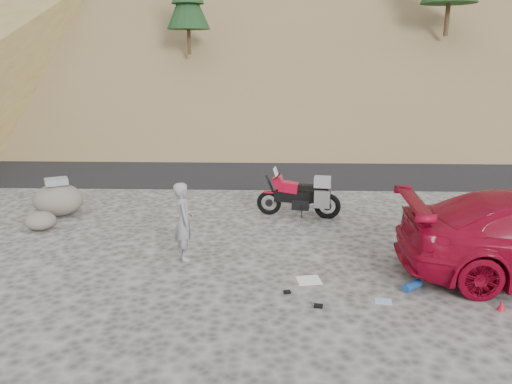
{
  "coord_description": "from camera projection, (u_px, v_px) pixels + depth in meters",
  "views": [
    {
      "loc": [
        -0.17,
        -9.87,
        4.15
      ],
      "look_at": [
        -0.53,
        1.63,
        1.0
      ],
      "focal_mm": 35.0,
      "sensor_mm": 36.0,
      "label": 1
    }
  ],
  "objects": [
    {
      "name": "gear_glove_a",
      "position": [
        318.0,
        306.0,
        8.52
      ],
      "size": [
        0.17,
        0.13,
        0.04
      ],
      "primitive_type": "cube",
      "rotation": [
        0.0,
        0.0,
        -0.18
      ],
      "color": "black",
      "rests_on": "ground"
    },
    {
      "name": "gear_blue_cloth",
      "position": [
        383.0,
        301.0,
        8.71
      ],
      "size": [
        0.32,
        0.25,
        0.01
      ],
      "primitive_type": "cube",
      "rotation": [
        0.0,
        0.0,
        -0.12
      ],
      "color": "#8DADDB",
      "rests_on": "ground"
    },
    {
      "name": "ground",
      "position": [
        278.0,
        258.0,
        10.61
      ],
      "size": [
        140.0,
        140.0,
        0.0
      ],
      "primitive_type": "plane",
      "color": "#3F3C3A",
      "rests_on": "ground"
    },
    {
      "name": "gear_funnel",
      "position": [
        502.0,
        305.0,
        8.4
      ],
      "size": [
        0.15,
        0.15,
        0.18
      ],
      "primitive_type": "cone",
      "rotation": [
        0.0,
        0.0,
        0.14
      ],
      "color": "red",
      "rests_on": "ground"
    },
    {
      "name": "gear_white_cloth",
      "position": [
        309.0,
        280.0,
        9.52
      ],
      "size": [
        0.5,
        0.46,
        0.01
      ],
      "primitive_type": "cube",
      "rotation": [
        0.0,
        0.0,
        0.16
      ],
      "color": "white",
      "rests_on": "ground"
    },
    {
      "name": "boulder",
      "position": [
        58.0,
        199.0,
        13.34
      ],
      "size": [
        1.57,
        1.43,
        1.03
      ],
      "rotation": [
        0.0,
        0.0,
        0.28
      ],
      "color": "#514C46",
      "rests_on": "ground"
    },
    {
      "name": "motorcycle",
      "position": [
        302.0,
        196.0,
        13.16
      ],
      "size": [
        2.23,
        0.86,
        1.33
      ],
      "rotation": [
        0.0,
        0.0,
        -0.17
      ],
      "color": "black",
      "rests_on": "ground"
    },
    {
      "name": "gear_glove_b",
      "position": [
        287.0,
        292.0,
        9.02
      ],
      "size": [
        0.14,
        0.11,
        0.04
      ],
      "primitive_type": "cube",
      "rotation": [
        0.0,
        0.0,
        0.17
      ],
      "color": "black",
      "rests_on": "ground"
    },
    {
      "name": "small_rock",
      "position": [
        40.0,
        221.0,
        12.28
      ],
      "size": [
        0.96,
        0.93,
        0.45
      ],
      "rotation": [
        0.0,
        0.0,
        0.43
      ],
      "color": "#514C46",
      "rests_on": "ground"
    },
    {
      "name": "gear_blue_mat",
      "position": [
        412.0,
        286.0,
        9.13
      ],
      "size": [
        0.42,
        0.38,
        0.16
      ],
      "primitive_type": "cylinder",
      "rotation": [
        0.0,
        1.57,
        0.69
      ],
      "color": "navy",
      "rests_on": "ground"
    },
    {
      "name": "man",
      "position": [
        185.0,
        258.0,
        10.58
      ],
      "size": [
        0.54,
        0.68,
        1.66
      ],
      "primitive_type": "imported",
      "rotation": [
        0.0,
        0.0,
        1.82
      ],
      "color": "gray",
      "rests_on": "ground"
    },
    {
      "name": "gear_bottle",
      "position": [
        476.0,
        289.0,
        8.95
      ],
      "size": [
        0.09,
        0.09,
        0.22
      ],
      "primitive_type": "cylinder",
      "rotation": [
        0.0,
        0.0,
        -0.17
      ],
      "color": "navy",
      "rests_on": "ground"
    },
    {
      "name": "road",
      "position": [
        275.0,
        167.0,
        19.28
      ],
      "size": [
        120.0,
        7.0,
        0.05
      ],
      "primitive_type": "cube",
      "color": "black",
      "rests_on": "ground"
    }
  ]
}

